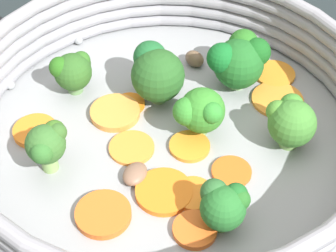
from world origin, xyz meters
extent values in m
plane|color=#20282A|center=(0.00, 0.00, 0.00)|extent=(4.00, 4.00, 0.00)
cylinder|color=#939699|center=(0.00, 0.00, 0.01)|extent=(0.33, 0.33, 0.02)
torus|color=gray|center=(0.00, 0.00, 0.02)|extent=(0.34, 0.34, 0.01)
torus|color=gray|center=(0.00, 0.00, 0.04)|extent=(0.34, 0.34, 0.01)
torus|color=gray|center=(0.00, 0.00, 0.05)|extent=(0.34, 0.34, 0.01)
torus|color=gray|center=(0.00, 0.00, 0.06)|extent=(0.34, 0.34, 0.01)
torus|color=gray|center=(0.00, 0.00, 0.07)|extent=(0.34, 0.34, 0.01)
sphere|color=#93989C|center=(0.07, 0.15, 0.02)|extent=(0.01, 0.01, 0.01)
sphere|color=#969B9D|center=(-0.02, 0.16, 0.02)|extent=(0.01, 0.01, 0.01)
cylinder|color=orange|center=(0.00, 0.05, 0.02)|extent=(0.05, 0.05, 0.01)
cylinder|color=orange|center=(0.12, -0.04, 0.02)|extent=(0.05, 0.05, 0.00)
cylinder|color=orange|center=(-0.05, 0.10, 0.02)|extent=(0.05, 0.05, 0.01)
cylinder|color=orange|center=(-0.04, -0.05, 0.02)|extent=(0.04, 0.04, 0.00)
cylinder|color=orange|center=(-0.09, 0.00, 0.02)|extent=(0.06, 0.06, 0.01)
cylinder|color=orange|center=(-0.05, -0.03, 0.02)|extent=(0.06, 0.06, 0.01)
cylinder|color=orange|center=(0.09, -0.06, 0.02)|extent=(0.07, 0.07, 0.00)
cylinder|color=orange|center=(-0.01, -0.06, 0.02)|extent=(0.04, 0.04, 0.00)
cylinder|color=orange|center=(-0.03, 0.02, 0.02)|extent=(0.04, 0.04, 0.00)
cylinder|color=orange|center=(-0.07, -0.07, 0.02)|extent=(0.04, 0.04, 0.00)
cylinder|color=orange|center=(0.00, -0.02, 0.02)|extent=(0.04, 0.04, 0.00)
cylinder|color=orange|center=(0.02, 0.05, 0.02)|extent=(0.03, 0.03, 0.00)
cylinder|color=orange|center=(0.07, -0.08, 0.02)|extent=(0.04, 0.04, 0.01)
cylinder|color=#658E50|center=(0.04, 0.03, 0.02)|extent=(0.02, 0.02, 0.01)
sphere|color=#245521|center=(0.04, 0.03, 0.05)|extent=(0.05, 0.05, 0.05)
sphere|color=#28591A|center=(0.05, 0.05, 0.05)|extent=(0.03, 0.03, 0.03)
sphere|color=#1D5C2B|center=(0.05, 0.05, 0.05)|extent=(0.03, 0.03, 0.03)
cylinder|color=#759752|center=(0.02, -0.02, 0.02)|extent=(0.01, 0.01, 0.02)
sphere|color=#327F28|center=(0.02, -0.02, 0.04)|extent=(0.04, 0.04, 0.04)
sphere|color=#2F862D|center=(0.01, -0.03, 0.05)|extent=(0.02, 0.02, 0.02)
sphere|color=#33842C|center=(0.01, -0.01, 0.05)|extent=(0.02, 0.02, 0.02)
cylinder|color=#6E9A4F|center=(0.05, -0.09, 0.02)|extent=(0.02, 0.02, 0.01)
sphere|color=#3E7C2F|center=(0.05, -0.09, 0.04)|extent=(0.04, 0.04, 0.04)
sphere|color=#3C7F2B|center=(0.06, -0.08, 0.05)|extent=(0.02, 0.02, 0.02)
sphere|color=#47852E|center=(0.05, -0.08, 0.05)|extent=(0.02, 0.02, 0.02)
cylinder|color=#89B460|center=(-0.08, 0.06, 0.03)|extent=(0.01, 0.01, 0.02)
sphere|color=#35672B|center=(-0.08, 0.06, 0.05)|extent=(0.03, 0.03, 0.03)
sphere|color=#3A6921|center=(-0.07, 0.06, 0.05)|extent=(0.02, 0.02, 0.02)
sphere|color=#2F6729|center=(-0.09, 0.06, 0.05)|extent=(0.02, 0.02, 0.02)
sphere|color=#345F26|center=(-0.07, 0.06, 0.05)|extent=(0.02, 0.02, 0.02)
cylinder|color=#6D9743|center=(-0.06, -0.08, 0.02)|extent=(0.01, 0.01, 0.01)
sphere|color=#25682A|center=(-0.06, -0.08, 0.04)|extent=(0.03, 0.03, 0.03)
sphere|color=#256223|center=(-0.05, -0.09, 0.05)|extent=(0.02, 0.02, 0.02)
sphere|color=#2B622D|center=(-0.05, -0.07, 0.04)|extent=(0.02, 0.02, 0.02)
sphere|color=#1D6024|center=(-0.05, -0.08, 0.05)|extent=(0.02, 0.02, 0.02)
cylinder|color=#80B169|center=(0.09, -0.02, 0.02)|extent=(0.02, 0.02, 0.01)
sphere|color=#1E5E22|center=(0.09, -0.02, 0.04)|extent=(0.05, 0.05, 0.05)
sphere|color=#146224|center=(0.08, -0.01, 0.05)|extent=(0.03, 0.03, 0.03)
sphere|color=#16561B|center=(0.10, -0.03, 0.05)|extent=(0.03, 0.03, 0.03)
sphere|color=#26671F|center=(0.11, -0.02, 0.05)|extent=(0.03, 0.03, 0.03)
cylinder|color=#648E52|center=(0.01, 0.11, 0.02)|extent=(0.01, 0.01, 0.01)
sphere|color=#2C5B21|center=(0.01, 0.11, 0.04)|extent=(0.03, 0.03, 0.03)
sphere|color=#266018|center=(0.00, 0.11, 0.05)|extent=(0.02, 0.02, 0.02)
sphere|color=#2E6321|center=(0.02, 0.10, 0.04)|extent=(0.02, 0.02, 0.02)
sphere|color=#325828|center=(0.02, 0.10, 0.04)|extent=(0.02, 0.02, 0.02)
ellipsoid|color=#815E49|center=(-0.05, 0.00, 0.02)|extent=(0.03, 0.02, 0.01)
ellipsoid|color=brown|center=(0.10, 0.03, 0.02)|extent=(0.02, 0.02, 0.01)
camera|label=1|loc=(-0.28, -0.17, 0.37)|focal=60.00mm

